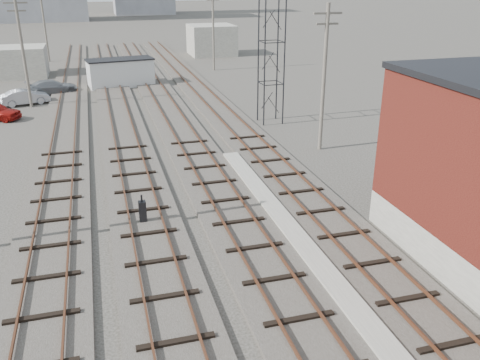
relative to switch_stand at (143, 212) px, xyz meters
name	(u,v)px	position (x,y,z in m)	size (l,w,h in m)	color
ground	(156,70)	(5.60, 39.66, -0.65)	(320.00, 320.00, 0.00)	#282621
track_right	(219,111)	(8.10, 18.66, -0.54)	(3.20, 90.00, 0.39)	#332D28
track_mid_right	(171,114)	(4.10, 18.66, -0.54)	(3.20, 90.00, 0.39)	#332D28
track_mid_left	(120,118)	(0.10, 18.66, -0.54)	(3.20, 90.00, 0.39)	#332D28
track_left	(66,121)	(-3.90, 18.66, -0.54)	(3.20, 90.00, 0.39)	#332D28
platform_curb	(327,276)	(6.10, -6.34, -0.52)	(0.90, 28.00, 0.26)	gray
lattice_tower	(272,20)	(11.10, 14.66, 6.85)	(1.60, 1.60, 15.00)	black
utility_pole_left_b	(23,49)	(-6.90, 24.66, 4.15)	(1.80, 0.24, 9.00)	#595147
utility_pole_left_c	(44,23)	(-6.90, 49.66, 4.15)	(1.80, 0.24, 9.00)	#595147
utility_pole_right_a	(324,75)	(12.10, 7.66, 4.15)	(1.80, 0.24, 9.00)	#595147
utility_pole_right_b	(213,28)	(12.10, 37.66, 4.15)	(1.80, 0.24, 9.00)	#595147
shed_left	(8,62)	(-10.40, 39.66, 0.95)	(8.00, 5.00, 3.20)	gray
shed_right	(212,40)	(14.60, 49.66, 1.35)	(6.00, 6.00, 4.00)	gray
switch_stand	(143,212)	(0.00, 0.00, 0.00)	(0.33, 0.33, 1.37)	black
site_trailer	(121,72)	(1.07, 31.38, 0.73)	(6.82, 3.74, 2.73)	silver
car_silver	(25,97)	(-7.45, 25.73, 0.01)	(1.39, 3.98, 1.31)	#A8A9B0
car_grey	(52,87)	(-5.42, 29.48, 0.02)	(1.87, 4.59, 1.33)	slate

